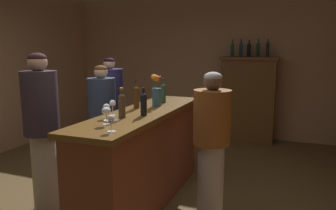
{
  "coord_description": "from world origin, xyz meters",
  "views": [
    {
      "loc": [
        1.77,
        -2.67,
        1.69
      ],
      "look_at": [
        0.42,
        0.81,
        1.05
      ],
      "focal_mm": 33.62,
      "sensor_mm": 36.0,
      "label": 1
    }
  ],
  "objects_px": {
    "display_bottle_center": "(249,49)",
    "display_bottle_midleft": "(241,49)",
    "wine_glass_mid": "(106,111)",
    "display_bottle_midright": "(258,49)",
    "patron_redhead": "(102,117)",
    "wine_glass_spare": "(112,104)",
    "flower_arrangement": "(156,91)",
    "wine_bottle_pinot": "(163,92)",
    "bartender": "(212,139)",
    "bar_counter": "(145,157)",
    "wine_glass_rear": "(111,120)",
    "wine_glass_front": "(106,108)",
    "display_bottle_right": "(268,49)",
    "display_bottle_left": "(232,49)",
    "patron_tall": "(42,127)",
    "patron_in_grey": "(111,107)",
    "cheese_plate": "(111,120)",
    "display_cabinet": "(248,98)",
    "wine_bottle_merlot": "(144,103)",
    "wine_bottle_chardonnay": "(136,96)",
    "wine_bottle_malbec": "(122,104)"
  },
  "relations": [
    {
      "from": "patron_redhead",
      "to": "bartender",
      "type": "xyz_separation_m",
      "value": [
        1.62,
        -0.49,
        -0.01
      ]
    },
    {
      "from": "wine_bottle_merlot",
      "to": "flower_arrangement",
      "type": "bearing_deg",
      "value": 100.21
    },
    {
      "from": "wine_glass_rear",
      "to": "patron_tall",
      "type": "height_order",
      "value": "patron_tall"
    },
    {
      "from": "patron_in_grey",
      "to": "wine_bottle_pinot",
      "type": "bearing_deg",
      "value": -2.03
    },
    {
      "from": "cheese_plate",
      "to": "wine_bottle_malbec",
      "type": "bearing_deg",
      "value": 82.05
    },
    {
      "from": "display_bottle_left",
      "to": "patron_tall",
      "type": "height_order",
      "value": "display_bottle_left"
    },
    {
      "from": "patron_in_grey",
      "to": "patron_tall",
      "type": "bearing_deg",
      "value": -61.4
    },
    {
      "from": "patron_tall",
      "to": "patron_redhead",
      "type": "distance_m",
      "value": 1.09
    },
    {
      "from": "bar_counter",
      "to": "wine_bottle_chardonnay",
      "type": "height_order",
      "value": "wine_bottle_chardonnay"
    },
    {
      "from": "patron_in_grey",
      "to": "wine_glass_spare",
      "type": "bearing_deg",
      "value": -35.12
    },
    {
      "from": "flower_arrangement",
      "to": "patron_tall",
      "type": "height_order",
      "value": "patron_tall"
    },
    {
      "from": "wine_glass_front",
      "to": "display_bottle_midright",
      "type": "distance_m",
      "value": 3.66
    },
    {
      "from": "wine_bottle_chardonnay",
      "to": "wine_glass_mid",
      "type": "bearing_deg",
      "value": -81.55
    },
    {
      "from": "bar_counter",
      "to": "display_bottle_midright",
      "type": "height_order",
      "value": "display_bottle_midright"
    },
    {
      "from": "flower_arrangement",
      "to": "display_bottle_midleft",
      "type": "height_order",
      "value": "display_bottle_midleft"
    },
    {
      "from": "patron_tall",
      "to": "wine_bottle_malbec",
      "type": "bearing_deg",
      "value": -12.37
    },
    {
      "from": "wine_glass_mid",
      "to": "display_bottle_midright",
      "type": "xyz_separation_m",
      "value": [
        0.9,
        3.69,
        0.56
      ]
    },
    {
      "from": "display_cabinet",
      "to": "wine_bottle_malbec",
      "type": "height_order",
      "value": "display_cabinet"
    },
    {
      "from": "display_bottle_center",
      "to": "bartender",
      "type": "relative_size",
      "value": 0.21
    },
    {
      "from": "bartender",
      "to": "wine_bottle_pinot",
      "type": "bearing_deg",
      "value": -34.49
    },
    {
      "from": "patron_redhead",
      "to": "wine_glass_spare",
      "type": "bearing_deg",
      "value": -8.39
    },
    {
      "from": "wine_bottle_pinot",
      "to": "patron_redhead",
      "type": "bearing_deg",
      "value": -177.84
    },
    {
      "from": "wine_bottle_merlot",
      "to": "display_bottle_center",
      "type": "bearing_deg",
      "value": 79.44
    },
    {
      "from": "bartender",
      "to": "wine_glass_mid",
      "type": "bearing_deg",
      "value": 46.06
    },
    {
      "from": "patron_in_grey",
      "to": "cheese_plate",
      "type": "bearing_deg",
      "value": -35.68
    },
    {
      "from": "display_bottle_midright",
      "to": "patron_in_grey",
      "type": "distance_m",
      "value": 2.87
    },
    {
      "from": "flower_arrangement",
      "to": "display_bottle_left",
      "type": "xyz_separation_m",
      "value": [
        0.4,
        2.68,
        0.49
      ]
    },
    {
      "from": "wine_bottle_pinot",
      "to": "wine_bottle_chardonnay",
      "type": "distance_m",
      "value": 0.49
    },
    {
      "from": "wine_glass_rear",
      "to": "patron_in_grey",
      "type": "bearing_deg",
      "value": 121.68
    },
    {
      "from": "cheese_plate",
      "to": "display_bottle_left",
      "type": "relative_size",
      "value": 0.44
    },
    {
      "from": "patron_in_grey",
      "to": "display_bottle_center",
      "type": "bearing_deg",
      "value": 69.68
    },
    {
      "from": "bar_counter",
      "to": "wine_glass_mid",
      "type": "distance_m",
      "value": 0.96
    },
    {
      "from": "wine_bottle_malbec",
      "to": "display_bottle_right",
      "type": "distance_m",
      "value": 3.6
    },
    {
      "from": "patron_in_grey",
      "to": "bartender",
      "type": "bearing_deg",
      "value": -6.77
    },
    {
      "from": "display_cabinet",
      "to": "display_bottle_left",
      "type": "bearing_deg",
      "value": 180.0
    },
    {
      "from": "display_bottle_center",
      "to": "patron_in_grey",
      "type": "height_order",
      "value": "display_bottle_center"
    },
    {
      "from": "wine_bottle_pinot",
      "to": "bartender",
      "type": "xyz_separation_m",
      "value": [
        0.74,
        -0.53,
        -0.39
      ]
    },
    {
      "from": "display_bottle_right",
      "to": "bartender",
      "type": "bearing_deg",
      "value": -95.95
    },
    {
      "from": "wine_bottle_chardonnay",
      "to": "wine_glass_mid",
      "type": "relative_size",
      "value": 2.03
    },
    {
      "from": "patron_redhead",
      "to": "wine_bottle_chardonnay",
      "type": "bearing_deg",
      "value": 12.63
    },
    {
      "from": "wine_glass_front",
      "to": "wine_glass_spare",
      "type": "xyz_separation_m",
      "value": [
        -0.01,
        0.13,
        0.01
      ]
    },
    {
      "from": "bar_counter",
      "to": "display_bottle_right",
      "type": "xyz_separation_m",
      "value": [
        1.04,
        2.98,
        1.2
      ]
    },
    {
      "from": "wine_glass_mid",
      "to": "display_bottle_right",
      "type": "distance_m",
      "value": 3.88
    },
    {
      "from": "wine_bottle_malbec",
      "to": "patron_tall",
      "type": "relative_size",
      "value": 0.17
    },
    {
      "from": "display_bottle_center",
      "to": "display_bottle_midleft",
      "type": "bearing_deg",
      "value": 180.0
    },
    {
      "from": "wine_bottle_merlot",
      "to": "display_bottle_midright",
      "type": "xyz_separation_m",
      "value": [
        0.76,
        3.23,
        0.55
      ]
    },
    {
      "from": "bar_counter",
      "to": "wine_glass_rear",
      "type": "relative_size",
      "value": 16.63
    },
    {
      "from": "display_bottle_midright",
      "to": "patron_redhead",
      "type": "distance_m",
      "value": 3.14
    },
    {
      "from": "display_cabinet",
      "to": "patron_redhead",
      "type": "xyz_separation_m",
      "value": [
        -1.61,
        -2.44,
        -0.01
      ]
    },
    {
      "from": "wine_glass_front",
      "to": "display_bottle_midleft",
      "type": "relative_size",
      "value": 0.42
    }
  ]
}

